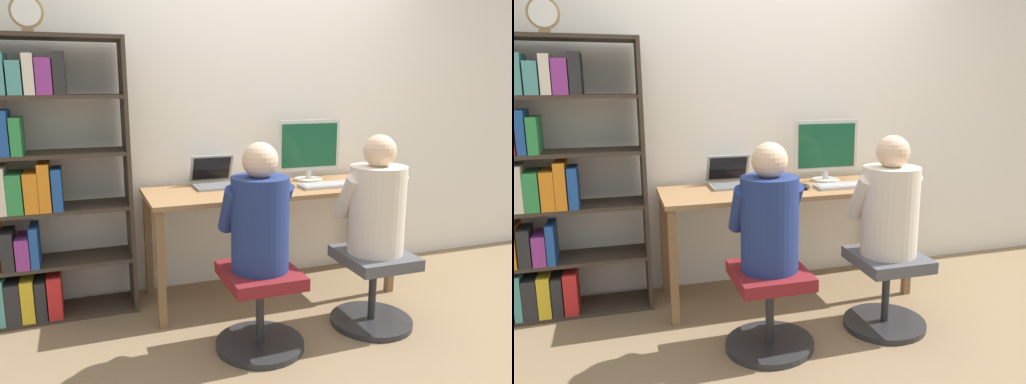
{
  "view_description": "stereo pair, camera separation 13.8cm",
  "coord_description": "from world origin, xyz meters",
  "views": [
    {
      "loc": [
        -1.24,
        -2.85,
        1.48
      ],
      "look_at": [
        -0.17,
        0.14,
        0.79
      ],
      "focal_mm": 35.0,
      "sensor_mm": 36.0,
      "label": 1
    },
    {
      "loc": [
        -1.11,
        -2.89,
        1.48
      ],
      "look_at": [
        -0.17,
        0.14,
        0.79
      ],
      "focal_mm": 35.0,
      "sensor_mm": 36.0,
      "label": 2
    }
  ],
  "objects": [
    {
      "name": "person_at_monitor",
      "position": [
        0.42,
        -0.35,
        0.78
      ],
      "size": [
        0.41,
        0.36,
        0.72
      ],
      "color": "beige",
      "rests_on": "office_chair_left"
    },
    {
      "name": "desktop_monitor",
      "position": [
        0.37,
        0.48,
        1.0
      ],
      "size": [
        0.49,
        0.21,
        0.45
      ],
      "color": "beige",
      "rests_on": "desk"
    },
    {
      "name": "office_chair_right",
      "position": [
        -0.34,
        -0.39,
        0.26
      ],
      "size": [
        0.51,
        0.51,
        0.47
      ],
      "color": "#262628",
      "rests_on": "ground_plane"
    },
    {
      "name": "office_chair_left",
      "position": [
        0.42,
        -0.36,
        0.26
      ],
      "size": [
        0.51,
        0.51,
        0.47
      ],
      "color": "#262628",
      "rests_on": "ground_plane"
    },
    {
      "name": "desk",
      "position": [
        0.0,
        0.31,
        0.69
      ],
      "size": [
        1.72,
        0.63,
        0.78
      ],
      "color": "olive",
      "rests_on": "ground_plane"
    },
    {
      "name": "computer_mouse_by_keyboard",
      "position": [
        0.1,
        0.23,
        0.8
      ],
      "size": [
        0.07,
        0.11,
        0.04
      ],
      "color": "black",
      "rests_on": "desk"
    },
    {
      "name": "ground_plane",
      "position": [
        0.0,
        0.0,
        0.0
      ],
      "size": [
        14.0,
        14.0,
        0.0
      ],
      "primitive_type": "plane",
      "color": "#846B4C"
    },
    {
      "name": "keyboard",
      "position": [
        0.39,
        0.2,
        0.79
      ],
      "size": [
        0.4,
        0.16,
        0.03
      ],
      "color": "#B2B2B7",
      "rests_on": "desk"
    },
    {
      "name": "wall_back",
      "position": [
        0.0,
        0.69,
        1.3
      ],
      "size": [
        10.0,
        0.05,
        2.6
      ],
      "color": "white",
      "rests_on": "ground_plane"
    },
    {
      "name": "laptop",
      "position": [
        -0.35,
        0.48,
        0.82
      ],
      "size": [
        0.31,
        0.31,
        0.21
      ],
      "color": "gray",
      "rests_on": "desk"
    },
    {
      "name": "person_at_laptop",
      "position": [
        -0.34,
        -0.38,
        0.78
      ],
      "size": [
        0.39,
        0.35,
        0.71
      ],
      "color": "navy",
      "rests_on": "office_chair_right"
    },
    {
      "name": "bookshelf",
      "position": [
        -1.5,
        0.44,
        0.87
      ],
      "size": [
        0.88,
        0.33,
        1.77
      ],
      "color": "#382D23",
      "rests_on": "ground_plane"
    },
    {
      "name": "desk_clock",
      "position": [
        -1.46,
        0.36,
        1.87
      ],
      "size": [
        0.18,
        0.03,
        0.2
      ],
      "color": "olive",
      "rests_on": "bookshelf"
    }
  ]
}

